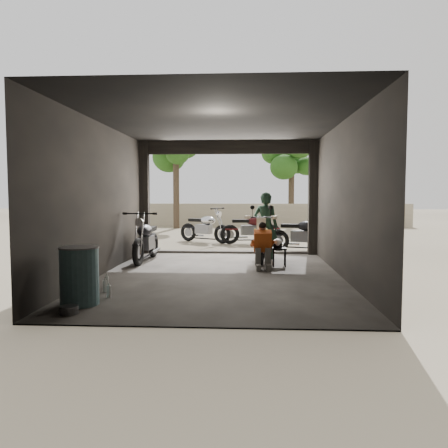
# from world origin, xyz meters

# --- Properties ---
(ground) EXTENTS (80.00, 80.00, 0.00)m
(ground) POSITION_xyz_m (0.00, 0.00, 0.00)
(ground) COLOR #7A6D56
(ground) RESTS_ON ground
(garage) EXTENTS (7.00, 7.13, 3.20)m
(garage) POSITION_xyz_m (0.00, 0.55, 1.28)
(garage) COLOR #2D2B28
(garage) RESTS_ON ground
(boundary_wall) EXTENTS (18.00, 0.30, 1.20)m
(boundary_wall) POSITION_xyz_m (0.00, 14.00, 0.60)
(boundary_wall) COLOR gray
(boundary_wall) RESTS_ON ground
(tree_left) EXTENTS (2.20, 2.20, 5.60)m
(tree_left) POSITION_xyz_m (-3.00, 12.50, 3.99)
(tree_left) COLOR #382B1E
(tree_left) RESTS_ON ground
(tree_right) EXTENTS (2.20, 2.20, 5.00)m
(tree_right) POSITION_xyz_m (2.80, 14.00, 3.56)
(tree_right) COLOR #382B1E
(tree_right) RESTS_ON ground
(main_bike) EXTENTS (0.87, 1.85, 1.20)m
(main_bike) POSITION_xyz_m (0.94, 2.11, 0.60)
(main_bike) COLOR white
(main_bike) RESTS_ON ground
(left_bike) EXTENTS (0.82, 1.90, 1.27)m
(left_bike) POSITION_xyz_m (-2.00, 1.90, 0.64)
(left_bike) COLOR black
(left_bike) RESTS_ON ground
(outside_bike_a) EXTENTS (1.97, 1.54, 1.24)m
(outside_bike_a) POSITION_xyz_m (-0.96, 6.34, 0.62)
(outside_bike_a) COLOR black
(outside_bike_a) RESTS_ON ground
(outside_bike_b) EXTENTS (1.94, 1.02, 1.25)m
(outside_bike_b) POSITION_xyz_m (0.68, 5.98, 0.63)
(outside_bike_b) COLOR #410F11
(outside_bike_b) RESTS_ON ground
(outside_bike_c) EXTENTS (1.93, 1.14, 1.22)m
(outside_bike_c) POSITION_xyz_m (2.19, 3.97, 0.61)
(outside_bike_c) COLOR black
(outside_bike_c) RESTS_ON ground
(rider) EXTENTS (0.74, 0.60, 1.76)m
(rider) POSITION_xyz_m (1.04, 2.50, 0.88)
(rider) COLOR black
(rider) RESTS_ON ground
(mechanic) EXTENTS (0.56, 0.74, 1.04)m
(mechanic) POSITION_xyz_m (0.92, 0.90, 0.52)
(mechanic) COLOR #C8521A
(mechanic) RESTS_ON ground
(stool) EXTENTS (0.32, 0.32, 0.45)m
(stool) POSITION_xyz_m (1.31, 1.29, 0.38)
(stool) COLOR black
(stool) RESTS_ON ground
(helmet) EXTENTS (0.26, 0.27, 0.21)m
(helmet) POSITION_xyz_m (1.27, 1.30, 0.56)
(helmet) COLOR white
(helmet) RESTS_ON stool
(oil_drum) EXTENTS (0.69, 0.69, 0.90)m
(oil_drum) POSITION_xyz_m (-2.00, -2.47, 0.45)
(oil_drum) COLOR #40666C
(oil_drum) RESTS_ON ground
(sign_post) EXTENTS (0.74, 0.08, 2.21)m
(sign_post) POSITION_xyz_m (3.51, 4.03, 1.48)
(sign_post) COLOR black
(sign_post) RESTS_ON ground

